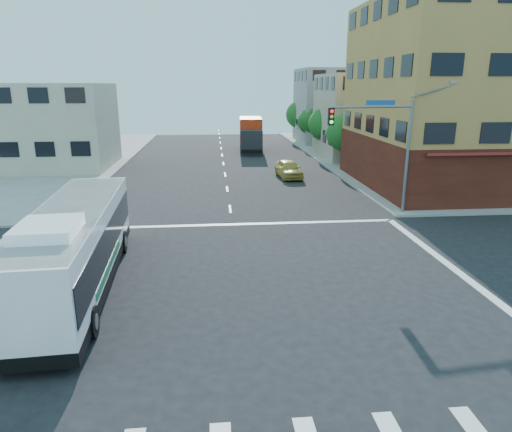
{
  "coord_description": "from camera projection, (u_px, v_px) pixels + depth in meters",
  "views": [
    {
      "loc": [
        -0.99,
        -15.96,
        7.85
      ],
      "look_at": [
        0.79,
        3.13,
        2.32
      ],
      "focal_mm": 32.0,
      "sensor_mm": 36.0,
      "label": 1
    }
  ],
  "objects": [
    {
      "name": "ground",
      "position": [
        243.0,
        297.0,
        17.53
      ],
      "size": [
        120.0,
        120.0,
        0.0
      ],
      "primitive_type": "plane",
      "color": "black",
      "rests_on": "ground"
    },
    {
      "name": "corner_building_ne",
      "position": [
        484.0,
        111.0,
        35.37
      ],
      "size": [
        18.1,
        15.44,
        14.0
      ],
      "color": "#C28645",
      "rests_on": "ground"
    },
    {
      "name": "building_east_near",
      "position": [
        376.0,
        116.0,
        50.31
      ],
      "size": [
        12.06,
        10.06,
        9.0
      ],
      "color": "tan",
      "rests_on": "ground"
    },
    {
      "name": "building_east_far",
      "position": [
        342.0,
        106.0,
        63.57
      ],
      "size": [
        12.06,
        10.06,
        10.0
      ],
      "color": "gray",
      "rests_on": "ground"
    },
    {
      "name": "building_west",
      "position": [
        45.0,
        127.0,
        43.59
      ],
      "size": [
        12.06,
        10.06,
        8.0
      ],
      "color": "beige",
      "rests_on": "ground"
    },
    {
      "name": "signal_mast_ne",
      "position": [
        383.0,
        135.0,
        27.13
      ],
      "size": [
        7.91,
        1.13,
        8.07
      ],
      "color": "slate",
      "rests_on": "ground"
    },
    {
      "name": "street_tree_a",
      "position": [
        346.0,
        130.0,
        44.32
      ],
      "size": [
        3.6,
        3.6,
        5.53
      ],
      "color": "#351F13",
      "rests_on": "ground"
    },
    {
      "name": "street_tree_b",
      "position": [
        326.0,
        122.0,
        51.93
      ],
      "size": [
        3.8,
        3.8,
        5.79
      ],
      "color": "#351F13",
      "rests_on": "ground"
    },
    {
      "name": "street_tree_c",
      "position": [
        311.0,
        120.0,
        59.66
      ],
      "size": [
        3.4,
        3.4,
        5.29
      ],
      "color": "#351F13",
      "rests_on": "ground"
    },
    {
      "name": "street_tree_d",
      "position": [
        300.0,
        113.0,
        67.2
      ],
      "size": [
        4.0,
        4.0,
        6.03
      ],
      "color": "#351F13",
      "rests_on": "ground"
    },
    {
      "name": "transit_bus",
      "position": [
        75.0,
        246.0,
        17.8
      ],
      "size": [
        3.36,
        12.44,
        3.64
      ],
      "rotation": [
        0.0,
        0.0,
        0.06
      ],
      "color": "black",
      "rests_on": "ground"
    },
    {
      "name": "box_truck",
      "position": [
        251.0,
        135.0,
        55.65
      ],
      "size": [
        3.14,
        8.96,
        3.97
      ],
      "rotation": [
        0.0,
        0.0,
        -0.07
      ],
      "color": "black",
      "rests_on": "ground"
    },
    {
      "name": "parked_car",
      "position": [
        289.0,
        169.0,
        39.94
      ],
      "size": [
        2.17,
        4.65,
        1.54
      ],
      "primitive_type": "imported",
      "rotation": [
        0.0,
        0.0,
        0.08
      ],
      "color": "gold",
      "rests_on": "ground"
    }
  ]
}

